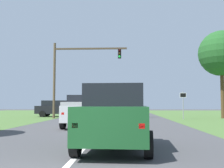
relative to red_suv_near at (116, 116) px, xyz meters
The scene contains 8 objects.
ground_plane 8.45m from the red_suv_near, 97.02° to the left, with size 120.00×120.00×0.00m, color #424244.
lane_centre_stripe 3.05m from the red_suv_near, 110.92° to the right, with size 0.16×42.99×0.01m, color white.
red_suv_near is the anchor object (origin of this frame).
pickup_truck_lead 8.45m from the red_suv_near, 104.64° to the left, with size 2.36×4.97×1.93m.
traffic_light 19.56m from the red_suv_near, 104.50° to the left, with size 7.34×0.40×7.51m.
keep_moving_sign 18.34m from the red_suv_near, 71.91° to the left, with size 0.60×0.09×2.58m.
oak_tree_right 22.22m from the red_suv_near, 62.67° to the left, with size 4.51×4.51×8.70m.
crossing_suv_far 23.16m from the red_suv_near, 108.10° to the left, with size 4.73×2.08×1.79m.
Camera 1 is at (1.30, -4.65, 1.40)m, focal length 44.91 mm.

